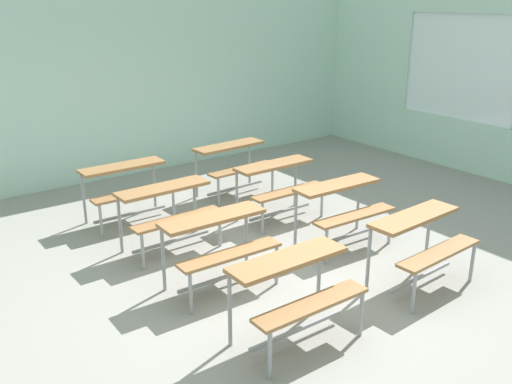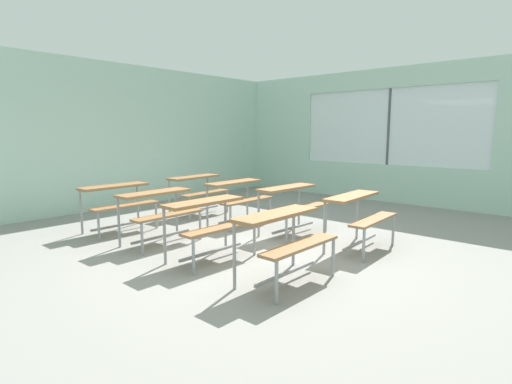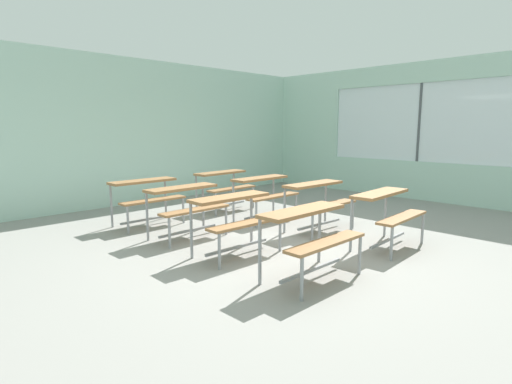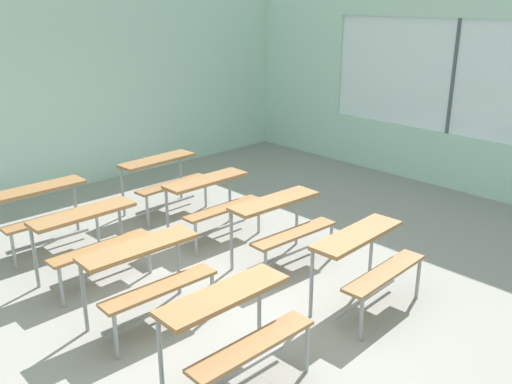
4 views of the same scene
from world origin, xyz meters
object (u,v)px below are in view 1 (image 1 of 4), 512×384
at_px(desk_bench_r2c1, 279,178).
at_px(desk_bench_r3c1, 234,158).
at_px(desk_bench_r2c0, 168,204).
at_px(desk_bench_r3c0, 127,180).
at_px(desk_bench_r0c0, 296,281).
at_px(desk_bench_r0c1, 422,235).
at_px(desk_bench_r1c0, 219,236).
at_px(desk_bench_r1c1, 343,200).

distance_m(desk_bench_r2c1, desk_bench_r3c1, 1.16).
bearing_deg(desk_bench_r2c0, desk_bench_r3c1, 33.01).
bearing_deg(desk_bench_r3c0, desk_bench_r3c1, 1.91).
bearing_deg(desk_bench_r0c0, desk_bench_r2c0, 90.01).
xyz_separation_m(desk_bench_r0c0, desk_bench_r0c1, (1.64, -0.02, 0.00)).
distance_m(desk_bench_r2c0, desk_bench_r3c1, 2.03).
bearing_deg(desk_bench_r2c1, desk_bench_r1c0, -146.77).
relative_size(desk_bench_r0c1, desk_bench_r2c1, 1.02).
height_order(desk_bench_r0c1, desk_bench_r1c1, same).
relative_size(desk_bench_r0c1, desk_bench_r3c1, 1.00).
relative_size(desk_bench_r1c0, desk_bench_r3c0, 1.01).
bearing_deg(desk_bench_r1c0, desk_bench_r3c1, 53.93).
bearing_deg(desk_bench_r1c1, desk_bench_r0c0, -143.52).
bearing_deg(desk_bench_r3c1, desk_bench_r1c0, -130.23).
height_order(desk_bench_r0c1, desk_bench_r3c1, same).
bearing_deg(desk_bench_r1c1, desk_bench_r2c1, 96.71).
bearing_deg(desk_bench_r3c1, desk_bench_r1c1, -92.60).
xyz_separation_m(desk_bench_r1c1, desk_bench_r3c1, (-0.01, 2.25, 0.00)).
relative_size(desk_bench_r0c1, desk_bench_r2c0, 1.01).
bearing_deg(desk_bench_r0c0, desk_bench_r2c1, 54.51).
bearing_deg(desk_bench_r2c1, desk_bench_r2c0, 179.04).
height_order(desk_bench_r2c0, desk_bench_r3c1, same).
bearing_deg(desk_bench_r1c0, desk_bench_r1c1, 0.91).
distance_m(desk_bench_r1c0, desk_bench_r3c1, 2.81).
bearing_deg(desk_bench_r0c0, desk_bench_r3c1, 63.88).
relative_size(desk_bench_r0c0, desk_bench_r3c0, 1.00).
bearing_deg(desk_bench_r1c0, desk_bench_r0c0, -88.29).
bearing_deg(desk_bench_r0c1, desk_bench_r3c0, 113.30).
bearing_deg(desk_bench_r0c1, desk_bench_r1c0, 141.46).
relative_size(desk_bench_r1c1, desk_bench_r2c0, 1.01).
xyz_separation_m(desk_bench_r0c0, desk_bench_r2c1, (1.62, 2.25, 0.00)).
bearing_deg(desk_bench_r3c1, desk_bench_r0c0, -119.38).
distance_m(desk_bench_r0c0, desk_bench_r3c0, 3.36).
xyz_separation_m(desk_bench_r2c0, desk_bench_r2c1, (1.61, -0.02, 0.00)).
xyz_separation_m(desk_bench_r2c1, desk_bench_r3c0, (-1.64, 1.11, 0.00)).
bearing_deg(desk_bench_r2c1, desk_bench_r0c1, -89.87).
bearing_deg(desk_bench_r1c0, desk_bench_r2c1, 34.71).
xyz_separation_m(desk_bench_r1c0, desk_bench_r3c0, (-0.00, 2.19, 0.00)).
height_order(desk_bench_r0c0, desk_bench_r2c1, same).
distance_m(desk_bench_r0c1, desk_bench_r3c1, 3.43).
relative_size(desk_bench_r0c0, desk_bench_r2c1, 1.00).
distance_m(desk_bench_r0c1, desk_bench_r1c0, 2.03).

